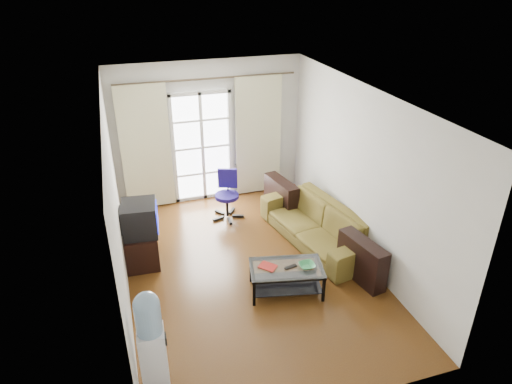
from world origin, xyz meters
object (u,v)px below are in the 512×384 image
sofa (317,224)px  coffee_table (286,276)px  water_cooler (152,343)px  tv_stand (142,246)px  crt_tv (138,219)px  task_chair (227,204)px

sofa → coffee_table: (-0.95, -1.07, -0.06)m
water_cooler → tv_stand: bearing=92.2°
tv_stand → crt_tv: bearing=-89.2°
task_chair → water_cooler: 3.92m
sofa → coffee_table: bearing=-52.2°
task_chair → crt_tv: bearing=-128.3°
coffee_table → task_chair: task_chair is taller
tv_stand → crt_tv: 0.52m
task_chair → water_cooler: water_cooler is taller
sofa → crt_tv: (-2.84, 0.27, 0.46)m
coffee_table → tv_stand: bearing=144.0°
tv_stand → crt_tv: (-0.00, -0.03, 0.52)m
tv_stand → water_cooler: water_cooler is taller
crt_tv → coffee_table: bearing=-29.5°
crt_tv → water_cooler: bearing=-85.8°
sofa → water_cooler: size_ratio=1.77×
crt_tv → task_chair: (1.62, 1.00, -0.53)m
task_chair → coffee_table: bearing=-63.3°
crt_tv → water_cooler: water_cooler is taller
coffee_table → sofa: bearing=48.6°
tv_stand → task_chair: bearing=34.0°
tv_stand → water_cooler: (-0.07, -2.55, 0.44)m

